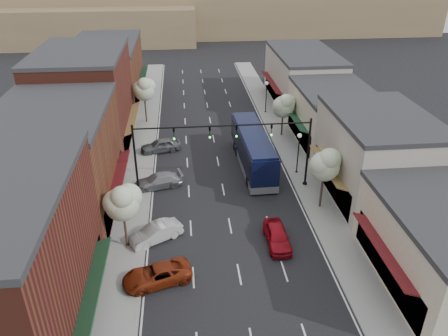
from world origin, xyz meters
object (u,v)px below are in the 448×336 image
object	(u,v)px
lamp_post_far	(266,92)
parked_car_d	(161,145)
tree_right_far	(284,105)
tree_left_near	(122,201)
tree_right_near	(326,164)
tree_left_far	(144,89)
parked_car_a	(157,275)
parked_car_c	(158,181)
parked_car_b	(156,233)
signal_mast_right	(284,143)
lamp_post_near	(299,147)
signal_mast_left	(161,148)
red_hatchback	(277,236)
coach_bus	(253,149)

from	to	relation	value
lamp_post_far	parked_car_d	size ratio (longest dim) A/B	1.00
tree_right_far	tree_left_near	size ratio (longest dim) A/B	0.95
tree_left_near	tree_right_near	bearing A→B (deg)	13.55
tree_left_near	tree_left_far	bearing A→B (deg)	90.00
tree_right_far	parked_car_a	distance (m)	28.22
tree_left_near	tree_left_far	world-z (taller)	tree_left_far
tree_right_far	parked_car_c	bearing A→B (deg)	-143.25
parked_car_b	signal_mast_right	bearing A→B (deg)	92.53
parked_car_a	parked_car_d	distance (m)	21.29
lamp_post_near	lamp_post_far	distance (m)	17.50
lamp_post_near	tree_left_near	bearing A→B (deg)	-146.67
signal_mast_left	parked_car_c	distance (m)	4.12
lamp_post_near	parked_car_d	distance (m)	15.62
lamp_post_near	red_hatchback	size ratio (longest dim) A/B	1.02
parked_car_c	parked_car_d	distance (m)	7.97
coach_bus	red_hatchback	distance (m)	13.44
signal_mast_right	red_hatchback	size ratio (longest dim) A/B	1.89
signal_mast_right	tree_right_near	bearing A→B (deg)	-56.09
tree_right_near	parked_car_c	xyz separation A→B (m)	(-14.55, 5.14, -3.77)
tree_right_far	red_hatchback	xyz separation A→B (m)	(-4.94, -20.71, -3.25)
tree_left_far	lamp_post_far	bearing A→B (deg)	7.30
tree_right_near	parked_car_d	world-z (taller)	tree_right_near
signal_mast_left	parked_car_d	distance (m)	9.86
tree_right_far	parked_car_b	xyz separation A→B (m)	(-14.43, -19.30, -3.29)
parked_car_a	parked_car_d	size ratio (longest dim) A/B	1.08
lamp_post_far	parked_car_c	distance (m)	23.65
parked_car_c	tree_right_far	bearing A→B (deg)	112.86
parked_car_a	parked_car_b	size ratio (longest dim) A/B	1.12
tree_right_near	parked_car_b	world-z (taller)	tree_right_near
signal_mast_right	signal_mast_left	world-z (taller)	same
parked_car_a	parked_car_c	bearing A→B (deg)	165.63
signal_mast_left	parked_car_a	size ratio (longest dim) A/B	1.71
parked_car_d	tree_right_far	bearing A→B (deg)	86.58
parked_car_c	parked_car_d	bearing A→B (deg)	166.11
signal_mast_left	parked_car_a	xyz separation A→B (m)	(-0.19, -12.23, -3.95)
signal_mast_right	lamp_post_far	bearing A→B (deg)	83.78
tree_left_near	lamp_post_near	bearing A→B (deg)	33.33
lamp_post_far	parked_car_c	xyz separation A→B (m)	(-14.00, -18.92, -2.32)
parked_car_a	lamp_post_near	bearing A→B (deg)	121.23
tree_right_near	tree_left_far	xyz separation A→B (m)	(-16.60, 22.00, 0.15)
tree_left_far	lamp_post_near	xyz separation A→B (m)	(16.05, -15.44, -1.60)
signal_mast_right	coach_bus	bearing A→B (deg)	114.18
tree_left_far	parked_car_b	bearing A→B (deg)	-85.11
lamp_post_near	parked_car_c	world-z (taller)	lamp_post_near
tree_right_near	tree_left_near	distance (m)	17.08
parked_car_c	lamp_post_far	bearing A→B (deg)	129.61
tree_right_near	tree_left_near	size ratio (longest dim) A/B	1.05
signal_mast_left	tree_left_far	xyz separation A→B (m)	(-2.63, 17.95, -0.02)
tree_right_far	parked_car_c	xyz separation A→B (m)	(-14.55, -10.86, -3.31)
signal_mast_right	signal_mast_left	bearing A→B (deg)	180.00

